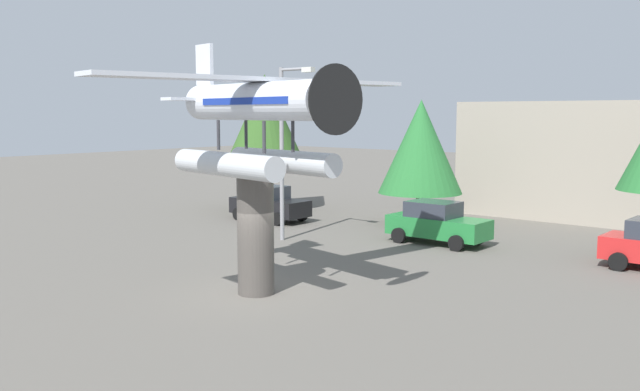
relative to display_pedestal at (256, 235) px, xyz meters
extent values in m
plane|color=#605B54|center=(0.00, 0.00, -1.80)|extent=(140.00, 140.00, 0.00)
cylinder|color=#4C4742|center=(0.00, 0.00, 0.00)|extent=(1.10, 1.10, 3.61)
cylinder|color=silver|center=(-0.18, -0.98, 2.15)|extent=(4.85, 1.55, 0.70)
cylinder|color=#333338|center=(1.09, -0.71, 2.95)|extent=(0.12, 0.12, 0.90)
cylinder|color=#333338|center=(-1.27, -0.28, 2.95)|extent=(0.12, 0.12, 0.90)
cylinder|color=silver|center=(0.18, 0.98, 2.15)|extent=(4.85, 1.55, 0.70)
cylinder|color=#333338|center=(1.27, 0.28, 2.95)|extent=(0.12, 0.12, 0.90)
cylinder|color=#333338|center=(-1.09, 0.71, 2.95)|extent=(0.12, 0.12, 0.90)
cylinder|color=silver|center=(0.00, 0.00, 3.95)|extent=(6.30, 2.19, 1.10)
cube|color=#193399|center=(0.20, -0.04, 3.95)|extent=(4.47, 1.90, 0.20)
cone|color=#262628|center=(3.20, -0.58, 3.95)|extent=(0.85, 0.99, 0.88)
cylinder|color=black|center=(3.59, -0.65, 3.95)|extent=(0.36, 1.78, 1.80)
cube|color=silver|center=(0.39, -0.07, 4.56)|extent=(2.95, 10.43, 0.12)
cube|color=silver|center=(-2.75, 0.50, 4.05)|extent=(1.19, 2.88, 0.10)
cube|color=silver|center=(-2.75, 0.50, 5.15)|extent=(0.91, 0.28, 1.30)
cube|color=black|center=(-9.51, 10.39, -1.08)|extent=(4.20, 1.70, 0.80)
cube|color=#2D333D|center=(-9.76, 10.39, -0.36)|extent=(2.00, 1.56, 0.64)
cylinder|color=black|center=(-8.16, 9.49, -1.48)|extent=(0.64, 0.22, 0.64)
cylinder|color=black|center=(-8.16, 11.29, -1.48)|extent=(0.64, 0.22, 0.64)
cylinder|color=black|center=(-10.86, 9.49, -1.48)|extent=(0.64, 0.22, 0.64)
cylinder|color=black|center=(-10.86, 11.29, -1.48)|extent=(0.64, 0.22, 0.64)
cube|color=#237A38|center=(0.15, 10.47, -1.08)|extent=(4.20, 1.70, 0.80)
cube|color=#2D333D|center=(-0.10, 10.47, -0.36)|extent=(2.00, 1.56, 0.64)
cylinder|color=black|center=(1.50, 9.57, -1.48)|extent=(0.64, 0.22, 0.64)
cylinder|color=black|center=(1.50, 11.37, -1.48)|extent=(0.64, 0.22, 0.64)
cylinder|color=black|center=(-1.20, 9.57, -1.48)|extent=(0.64, 0.22, 0.64)
cylinder|color=black|center=(-1.20, 11.37, -1.48)|extent=(0.64, 0.22, 0.64)
cylinder|color=black|center=(7.45, 10.15, -1.48)|extent=(0.64, 0.22, 0.64)
cylinder|color=black|center=(7.45, 11.95, -1.48)|extent=(0.64, 0.22, 0.64)
cylinder|color=gray|center=(-5.42, 6.94, 1.85)|extent=(0.18, 0.18, 7.30)
cylinder|color=gray|center=(-4.62, 6.94, 5.40)|extent=(1.60, 0.12, 0.12)
cube|color=silver|center=(-3.92, 6.94, 5.35)|extent=(0.50, 0.28, 0.20)
cube|color=#9E9384|center=(1.80, 22.00, 1.20)|extent=(11.08, 6.20, 6.00)
cylinder|color=brown|center=(-12.58, 13.24, -0.52)|extent=(0.36, 0.36, 2.57)
cone|color=#335B23|center=(-12.58, 13.24, 3.25)|extent=(4.48, 4.48, 4.98)
cylinder|color=brown|center=(-3.03, 14.16, -1.02)|extent=(0.36, 0.36, 1.56)
cone|color=#287033|center=(-3.03, 14.16, 2.00)|extent=(4.05, 4.05, 4.50)
camera|label=1|loc=(14.47, -14.27, 3.62)|focal=38.55mm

